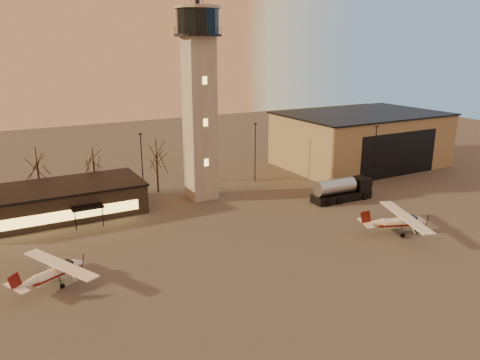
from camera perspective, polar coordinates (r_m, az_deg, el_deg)
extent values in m
plane|color=#464341|center=(49.46, 10.09, -11.60)|extent=(220.00, 220.00, 0.00)
cube|color=gray|center=(70.44, -4.91, 7.23)|extent=(4.00, 4.00, 24.00)
cylinder|color=black|center=(69.63, -5.16, 17.16)|extent=(6.80, 6.80, 0.30)
cylinder|color=black|center=(69.69, -5.20, 18.68)|extent=(6.00, 6.00, 3.40)
cylinder|color=gray|center=(69.80, -5.24, 20.23)|extent=(6.60, 6.60, 0.40)
cube|color=#9A8665|center=(94.94, 14.47, 4.78)|extent=(30.00, 20.00, 10.00)
cube|color=black|center=(94.11, 14.69, 7.86)|extent=(30.60, 20.60, 0.30)
cube|color=black|center=(88.29, 18.83, 2.94)|extent=(18.00, 0.10, 8.00)
cube|color=black|center=(69.13, -22.31, -2.65)|extent=(25.00, 10.00, 4.00)
cube|color=black|center=(68.52, -22.50, -0.95)|extent=(25.40, 10.40, 0.30)
cube|color=#EDBB52|center=(64.51, -21.71, -4.27)|extent=(22.00, 0.08, 1.40)
cube|color=black|center=(63.78, -18.13, -3.18)|extent=(4.00, 2.00, 0.20)
cylinder|color=black|center=(72.80, -11.83, 1.61)|extent=(0.16, 0.16, 10.00)
cube|color=black|center=(71.73, -12.06, 5.51)|extent=(0.50, 0.25, 0.18)
cylinder|color=black|center=(80.67, 1.86, 3.35)|extent=(0.16, 0.16, 10.00)
cube|color=black|center=(79.71, 1.89, 6.89)|extent=(0.50, 0.25, 0.18)
cylinder|color=black|center=(81.06, 16.07, 2.78)|extent=(0.16, 0.16, 10.00)
cube|color=black|center=(80.10, 16.35, 6.30)|extent=(0.50, 0.25, 0.18)
cylinder|color=black|center=(77.66, -17.28, 0.31)|extent=(0.28, 0.28, 5.25)
cylinder|color=black|center=(76.00, -10.04, 0.82)|extent=(0.28, 0.28, 6.16)
cylinder|color=black|center=(81.13, -4.48, 1.55)|extent=(0.28, 0.28, 4.97)
cylinder|color=black|center=(78.48, -23.30, 0.00)|extent=(0.28, 0.28, 5.60)
cylinder|color=white|center=(62.23, 19.02, -4.99)|extent=(5.08, 3.06, 1.39)
cone|color=white|center=(63.55, 21.36, -4.79)|extent=(1.37, 1.58, 1.32)
cone|color=white|center=(60.66, 15.96, -5.10)|extent=(2.81, 2.02, 1.17)
cube|color=black|center=(62.54, 19.94, -4.50)|extent=(1.90, 1.62, 0.75)
cube|color=#56140C|center=(62.15, 18.84, -5.05)|extent=(5.90, 3.41, 0.23)
cube|color=white|center=(62.18, 19.54, -4.24)|extent=(5.72, 11.54, 0.15)
cube|color=white|center=(60.25, 15.12, -5.07)|extent=(2.17, 3.63, 0.09)
cube|color=#56140C|center=(59.95, 15.08, -4.41)|extent=(1.41, 0.61, 1.81)
cylinder|color=white|center=(50.38, -21.46, -10.49)|extent=(4.47, 3.01, 1.23)
cone|color=white|center=(51.63, -19.08, -9.58)|extent=(1.28, 1.43, 1.18)
cone|color=white|center=(48.90, -24.67, -11.52)|extent=(2.51, 1.93, 1.04)
cube|color=black|center=(50.65, -20.61, -9.71)|extent=(1.72, 1.52, 0.66)
cube|color=#60130D|center=(50.32, -21.64, -10.60)|extent=(5.17, 3.37, 0.21)
cube|color=white|center=(50.30, -21.09, -9.56)|extent=(5.82, 10.02, 0.13)
cube|color=white|center=(48.51, -25.56, -11.73)|extent=(2.13, 3.19, 0.08)
cube|color=#60130D|center=(48.18, -25.75, -11.07)|extent=(1.22, 0.64, 1.61)
cube|color=black|center=(73.01, 12.25, -1.95)|extent=(9.75, 3.16, 1.25)
cube|color=black|center=(74.81, 14.50, -0.44)|extent=(2.38, 2.71, 2.04)
cube|color=black|center=(75.23, 14.98, -0.12)|extent=(0.21, 2.16, 1.13)
cylinder|color=#B8B8BD|center=(71.69, 11.48, -0.77)|extent=(6.45, 2.67, 2.38)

